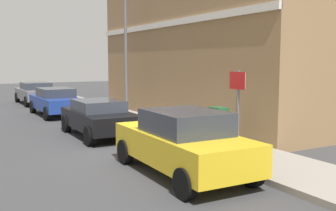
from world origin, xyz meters
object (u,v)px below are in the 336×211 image
at_px(car_grey, 36,92).
at_px(bollard_near_cabinet, 192,119).
at_px(car_blue, 56,101).
at_px(lamppost, 126,47).
at_px(car_black, 99,117).
at_px(car_yellow, 183,142).
at_px(street_sign, 238,102).
at_px(utility_cabinet, 218,127).

xyz_separation_m(car_grey, bollard_near_cabinet, (2.44, -14.29, -0.02)).
bearing_deg(car_grey, car_blue, 177.06).
distance_m(car_blue, lamppost, 4.68).
xyz_separation_m(car_black, bollard_near_cabinet, (2.58, -2.12, 0.00)).
bearing_deg(car_yellow, street_sign, -89.51).
distance_m(utility_cabinet, street_sign, 2.15).
distance_m(car_black, car_grey, 12.17).
height_order(car_black, car_blue, car_blue).
height_order(car_yellow, car_grey, car_yellow).
height_order(car_yellow, bollard_near_cabinet, car_yellow).
bearing_deg(street_sign, car_blue, 98.67).
relative_size(car_blue, utility_cabinet, 3.60).
height_order(car_yellow, utility_cabinet, car_yellow).
distance_m(car_black, street_sign, 5.90).
height_order(car_yellow, car_blue, car_yellow).
relative_size(car_yellow, street_sign, 1.83).
relative_size(utility_cabinet, street_sign, 0.50).
bearing_deg(utility_cabinet, bollard_near_cabinet, 86.55).
bearing_deg(car_black, car_grey, -0.50).
bearing_deg(bollard_near_cabinet, utility_cabinet, -93.45).
xyz_separation_m(car_black, street_sign, (1.75, -5.56, 0.96)).
height_order(car_yellow, car_black, car_yellow).
bearing_deg(car_blue, car_yellow, 179.52).
relative_size(bollard_near_cabinet, lamppost, 0.18).
bearing_deg(car_grey, car_black, 178.20).
distance_m(car_yellow, car_grey, 17.71).
distance_m(car_yellow, street_sign, 1.83).
distance_m(car_yellow, car_black, 5.54).
bearing_deg(car_black, utility_cabinet, -146.62).
xyz_separation_m(car_yellow, street_sign, (1.61, -0.01, 0.87)).
relative_size(car_yellow, lamppost, 0.74).
distance_m(utility_cabinet, lamppost, 7.47).
height_order(utility_cabinet, street_sign, street_sign).
height_order(car_grey, lamppost, lamppost).
relative_size(car_yellow, car_black, 1.07).
bearing_deg(car_black, car_blue, 0.59).
bearing_deg(car_yellow, car_grey, 0.99).
bearing_deg(utility_cabinet, car_blue, 104.16).
xyz_separation_m(car_yellow, bollard_near_cabinet, (2.44, 3.42, -0.08)).
height_order(car_grey, utility_cabinet, car_grey).
bearing_deg(lamppost, utility_cabinet, -89.81).
xyz_separation_m(utility_cabinet, lamppost, (-0.02, 7.00, 2.62)).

